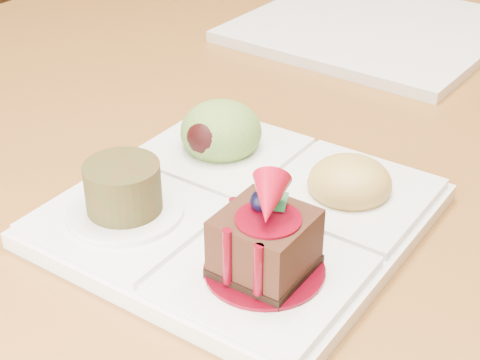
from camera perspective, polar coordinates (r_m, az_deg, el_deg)
The scene contains 2 objects.
sampler_plate at distance 0.51m, azimuth 0.03°, elevation -1.41°, with size 0.23×0.23×0.09m.
second_plate at distance 0.86m, azimuth 10.35°, elevation 11.55°, with size 0.27×0.27×0.01m, color white.
Camera 1 is at (0.26, -1.05, 1.04)m, focal length 55.00 mm.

